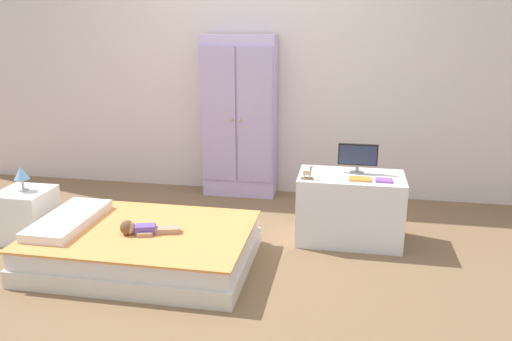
# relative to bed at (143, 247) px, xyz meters

# --- Properties ---
(ground_plane) EXTENTS (10.00, 10.00, 0.02)m
(ground_plane) POSITION_rel_bed_xyz_m (0.47, 0.11, -0.13)
(ground_plane) COLOR brown
(back_wall) EXTENTS (6.40, 0.05, 2.70)m
(back_wall) POSITION_rel_bed_xyz_m (0.47, 1.68, 1.23)
(back_wall) COLOR silver
(back_wall) RESTS_ON ground_plane
(bed) EXTENTS (1.46, 0.98, 0.25)m
(bed) POSITION_rel_bed_xyz_m (0.00, 0.00, 0.00)
(bed) COLOR silver
(bed) RESTS_ON ground_plane
(pillow) EXTENTS (0.31, 0.71, 0.06)m
(pillow) POSITION_rel_bed_xyz_m (-0.54, 0.00, 0.16)
(pillow) COLOR white
(pillow) RESTS_ON bed
(doll) EXTENTS (0.39, 0.18, 0.10)m
(doll) POSITION_rel_bed_xyz_m (0.01, -0.07, 0.16)
(doll) COLOR #6B4CB2
(doll) RESTS_ON bed
(nightstand) EXTENTS (0.36, 0.36, 0.39)m
(nightstand) POSITION_rel_bed_xyz_m (-1.01, 0.22, 0.07)
(nightstand) COLOR white
(nightstand) RESTS_ON ground_plane
(table_lamp) EXTENTS (0.11, 0.11, 0.18)m
(table_lamp) POSITION_rel_bed_xyz_m (-1.01, 0.22, 0.39)
(table_lamp) COLOR #B7B2AD
(table_lamp) RESTS_ON nightstand
(wardrobe) EXTENTS (0.67, 0.27, 1.47)m
(wardrobe) POSITION_rel_bed_xyz_m (0.35, 1.52, 0.62)
(wardrobe) COLOR silver
(wardrobe) RESTS_ON ground_plane
(tv_stand) EXTENTS (0.77, 0.44, 0.51)m
(tv_stand) POSITION_rel_bed_xyz_m (1.37, 0.64, 0.13)
(tv_stand) COLOR white
(tv_stand) RESTS_ON ground_plane
(tv_monitor) EXTENTS (0.29, 0.10, 0.22)m
(tv_monitor) POSITION_rel_bed_xyz_m (1.41, 0.72, 0.52)
(tv_monitor) COLOR #99999E
(tv_monitor) RESTS_ON tv_stand
(rocking_horse_toy) EXTENTS (0.09, 0.04, 0.11)m
(rocking_horse_toy) POSITION_rel_bed_xyz_m (1.07, 0.49, 0.44)
(rocking_horse_toy) COLOR #8E6642
(rocking_horse_toy) RESTS_ON tv_stand
(book_orange) EXTENTS (0.15, 0.10, 0.01)m
(book_orange) POSITION_rel_bed_xyz_m (1.43, 0.54, 0.39)
(book_orange) COLOR orange
(book_orange) RESTS_ON tv_stand
(book_purple) EXTENTS (0.12, 0.09, 0.01)m
(book_purple) POSITION_rel_bed_xyz_m (1.60, 0.54, 0.40)
(book_purple) COLOR #8E51B2
(book_purple) RESTS_ON tv_stand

